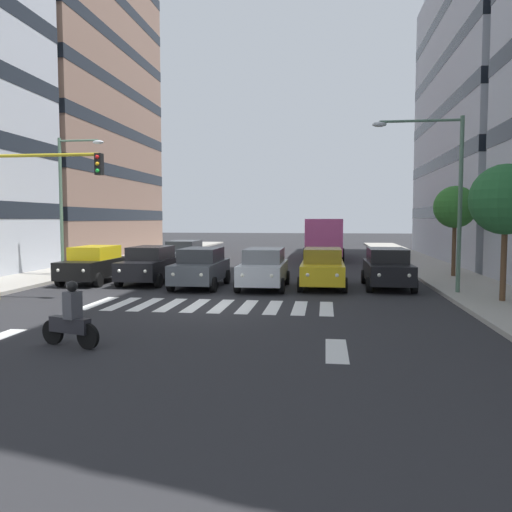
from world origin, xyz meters
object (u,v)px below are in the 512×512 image
(car_2, at_px, (264,268))
(street_tree_1, at_px, (455,207))
(car_3, at_px, (201,267))
(bus_behind_traffic, at_px, (324,234))
(car_0, at_px, (387,268))
(traffic_light_gantry, at_px, (25,200))
(car_1, at_px, (323,268))
(street_lamp_left, at_px, (444,183))
(street_tree_0, at_px, (506,200))
(street_lamp_right, at_px, (68,193))
(car_5, at_px, (94,264))
(motorcycle_with_rider, at_px, (71,320))
(car_row2_0, at_px, (184,255))
(car_4, at_px, (150,264))

(car_2, relative_size, street_tree_1, 0.99)
(car_3, height_order, bus_behind_traffic, bus_behind_traffic)
(car_0, xyz_separation_m, traffic_light_gantry, (13.58, 5.27, 2.81))
(street_tree_1, bearing_deg, car_1, 33.23)
(street_lamp_left, relative_size, street_tree_0, 1.43)
(street_lamp_right, distance_m, street_tree_0, 19.69)
(car_3, distance_m, street_lamp_left, 10.62)
(car_0, height_order, street_tree_0, street_tree_0)
(car_5, distance_m, motorcycle_with_rider, 12.54)
(car_0, bearing_deg, car_row2_0, -30.74)
(car_3, relative_size, street_tree_1, 0.99)
(car_row2_0, relative_size, street_lamp_right, 0.65)
(car_4, distance_m, street_lamp_right, 5.92)
(car_3, xyz_separation_m, traffic_light_gantry, (5.46, 4.41, 2.81))
(car_1, xyz_separation_m, car_3, (5.32, 0.54, 0.00))
(motorcycle_with_rider, distance_m, street_tree_1, 19.99)
(bus_behind_traffic, height_order, street_tree_1, street_tree_1)
(car_1, bearing_deg, car_0, -173.50)
(car_2, xyz_separation_m, traffic_light_gantry, (8.26, 4.43, 2.81))
(car_3, relative_size, car_4, 1.00)
(car_2, distance_m, street_tree_1, 10.56)
(bus_behind_traffic, height_order, street_lamp_right, street_lamp_right)
(motorcycle_with_rider, distance_m, street_lamp_right, 15.11)
(car_row2_0, bearing_deg, car_0, 149.26)
(car_0, distance_m, car_3, 8.16)
(car_3, bearing_deg, bus_behind_traffic, -107.17)
(car_row2_0, height_order, street_tree_1, street_tree_1)
(bus_behind_traffic, xyz_separation_m, motorcycle_with_rider, (5.80, 27.91, -1.21))
(traffic_light_gantry, height_order, street_tree_0, traffic_light_gantry)
(car_0, xyz_separation_m, bus_behind_traffic, (2.80, -16.37, 0.97))
(car_0, distance_m, car_1, 2.81)
(car_row2_0, bearing_deg, street_lamp_left, 146.38)
(street_lamp_left, height_order, street_tree_0, street_lamp_left)
(bus_behind_traffic, height_order, traffic_light_gantry, traffic_light_gantry)
(car_5, height_order, street_tree_0, street_tree_0)
(car_row2_0, distance_m, street_lamp_left, 15.77)
(street_tree_0, height_order, street_tree_1, street_tree_0)
(car_2, xyz_separation_m, car_3, (2.80, 0.01, 0.00))
(car_0, relative_size, traffic_light_gantry, 0.81)
(car_row2_0, bearing_deg, traffic_light_gantry, 77.47)
(traffic_light_gantry, distance_m, street_tree_0, 17.10)
(car_2, relative_size, street_lamp_left, 0.65)
(car_2, distance_m, street_tree_0, 9.74)
(street_tree_0, bearing_deg, car_2, -19.66)
(bus_behind_traffic, relative_size, motorcycle_with_rider, 6.36)
(car_5, distance_m, street_tree_1, 17.83)
(car_0, distance_m, street_lamp_left, 4.43)
(car_2, distance_m, car_3, 2.80)
(motorcycle_with_rider, bearing_deg, car_2, -107.03)
(car_3, distance_m, car_5, 5.43)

